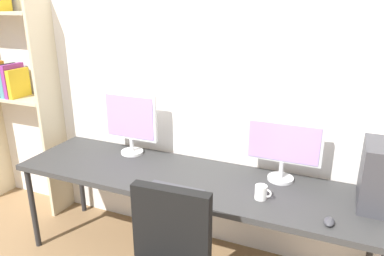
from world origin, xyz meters
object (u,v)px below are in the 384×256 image
computer_mouse (329,222)px  coffee_mug (261,192)px  monitor_left (131,121)px  pc_tower (376,175)px  desk (189,183)px  keyboard_main (175,190)px  monitor_right (283,147)px  bookshelf (6,73)px

computer_mouse → coffee_mug: 0.43m
monitor_left → coffee_mug: (1.13, -0.31, -0.23)m
pc_tower → desk: bearing=-175.1°
coffee_mug → monitor_left: bearing=164.7°
keyboard_main → monitor_left: bearing=143.6°
monitor_right → coffee_mug: (-0.07, -0.31, -0.20)m
bookshelf → computer_mouse: size_ratio=22.11×
monitor_left → pc_tower: (1.77, -0.11, -0.08)m
pc_tower → keyboard_main: bearing=-164.2°
bookshelf → keyboard_main: bookshelf is taller
keyboard_main → coffee_mug: (0.53, 0.13, 0.04)m
monitor_left → keyboard_main: size_ratio=1.32×
bookshelf → monitor_right: bearing=-0.4°
bookshelf → coffee_mug: 2.51m
monitor_left → computer_mouse: (1.54, -0.43, -0.26)m
bookshelf → coffee_mug: size_ratio=20.03×
monitor_left → keyboard_main: 0.79m
monitor_left → computer_mouse: bearing=-15.7°
desk → bookshelf: (-1.91, 0.23, 0.61)m
monitor_right → coffee_mug: monitor_right is taller
computer_mouse → coffee_mug: bearing=163.2°
coffee_mug → bookshelf: bearing=172.4°
monitor_right → pc_tower: bearing=-11.2°
bookshelf → computer_mouse: 2.94m
computer_mouse → coffee_mug: (-0.41, 0.12, 0.03)m
computer_mouse → coffee_mug: size_ratio=0.91×
bookshelf → coffee_mug: bearing=-7.6°
coffee_mug → computer_mouse: bearing=-16.8°
bookshelf → computer_mouse: bookshelf is taller
monitor_right → computer_mouse: (0.34, -0.43, -0.23)m
pc_tower → coffee_mug: (-0.63, -0.20, -0.15)m
monitor_right → computer_mouse: size_ratio=5.30×
keyboard_main → computer_mouse: bearing=0.5°
monitor_right → computer_mouse: 0.60m
bookshelf → keyboard_main: size_ratio=5.60×
monitor_left → pc_tower: 1.77m
monitor_left → keyboard_main: monitor_left is taller
monitor_right → pc_tower: (0.57, -0.11, -0.05)m
computer_mouse → monitor_right: bearing=128.5°
desk → coffee_mug: (0.53, -0.10, 0.09)m
desk → bookshelf: 2.01m
desk → monitor_left: 0.71m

